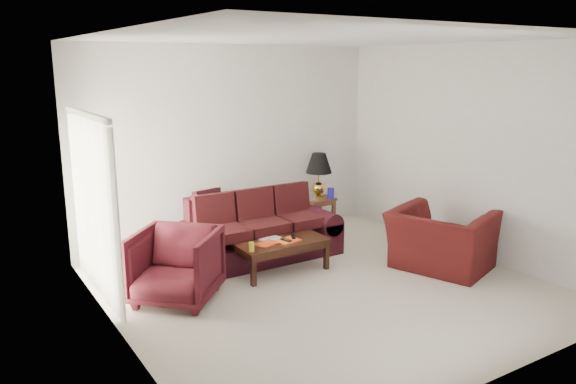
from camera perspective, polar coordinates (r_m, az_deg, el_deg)
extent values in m
plane|color=beige|center=(7.10, 3.72, -9.60)|extent=(5.00, 5.00, 0.00)
cube|color=silver|center=(6.94, -19.23, -1.45)|extent=(0.10, 2.00, 2.16)
cube|color=black|center=(8.23, -8.07, -1.22)|extent=(0.46, 0.29, 0.44)
cube|color=silver|center=(9.15, 2.35, -0.48)|extent=(0.13, 0.08, 0.13)
cylinder|color=#241DBD|center=(9.27, 4.36, -0.15)|extent=(0.12, 0.12, 0.18)
cube|color=silver|center=(9.38, 1.36, 0.04)|extent=(0.18, 0.20, 0.06)
imported|color=#3D0E15|center=(6.68, -11.35, -7.37)|extent=(1.31, 1.31, 0.86)
imported|color=#3E0E0E|center=(7.83, 15.30, -4.73)|extent=(1.44, 1.53, 0.81)
cube|color=#B73512|center=(7.31, -2.13, -5.27)|extent=(0.34, 0.29, 0.02)
cube|color=beige|center=(7.49, -1.69, -4.81)|extent=(0.31, 0.26, 0.02)
cube|color=#ED531B|center=(7.42, -0.02, -4.95)|extent=(0.35, 0.29, 0.02)
cube|color=black|center=(7.39, -0.20, -4.89)|extent=(0.08, 0.17, 0.02)
cube|color=black|center=(7.52, 0.53, -4.57)|extent=(0.11, 0.16, 0.02)
cylinder|color=yellow|center=(7.03, -3.73, -5.59)|extent=(0.08, 0.08, 0.12)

